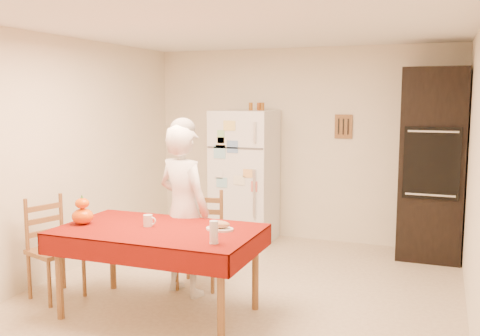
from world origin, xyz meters
The scene contains 17 objects.
floor centered at (0.00, 0.00, 0.00)m, with size 4.50×4.50×0.00m, color tan.
room_shell centered at (0.00, 0.00, 1.62)m, with size 4.02×4.52×2.51m.
refrigerator centered at (-0.65, 1.88, 0.85)m, with size 0.75×0.74×1.70m.
oven_cabinet centered at (1.63, 1.93, 1.10)m, with size 0.70×0.62×2.20m.
dining_table centered at (-0.50, -0.65, 0.69)m, with size 1.70×1.00×0.76m.
chair_far centered at (-0.48, 0.17, 0.51)m, with size 0.47×0.45×0.95m.
chair_left centered at (-1.65, -0.63, 0.51)m, with size 0.51×0.52×0.95m.
seated_woman centered at (-0.53, -0.12, 0.81)m, with size 0.59×0.39×1.62m, color silver.
coffee_mug centered at (-0.62, -0.62, 0.81)m, with size 0.08×0.08×0.10m, color white.
pumpkin_lower centered at (-1.20, -0.75, 0.83)m, with size 0.19×0.19×0.14m, color #E34405.
pumpkin_upper centered at (-1.20, -0.75, 0.95)m, with size 0.12×0.12×0.09m, color #D75805.
wine_glass centered at (0.13, -0.91, 0.85)m, with size 0.07×0.07×0.18m, color white.
bread_plate centered at (0.01, -0.52, 0.77)m, with size 0.24×0.24×0.02m, color silver.
bread_loaf centered at (0.01, -0.52, 0.81)m, with size 0.18×0.10×0.06m, color #A0804E.
spice_jar_left centered at (-0.59, 1.93, 1.75)m, with size 0.05×0.05×0.10m, color #8D5419.
spice_jar_mid centered at (-0.48, 1.93, 1.75)m, with size 0.05×0.05×0.10m, color brown.
spice_jar_right centered at (-0.43, 1.93, 1.75)m, with size 0.05×0.05×0.10m, color brown.
Camera 1 is at (1.72, -4.55, 1.87)m, focal length 40.00 mm.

